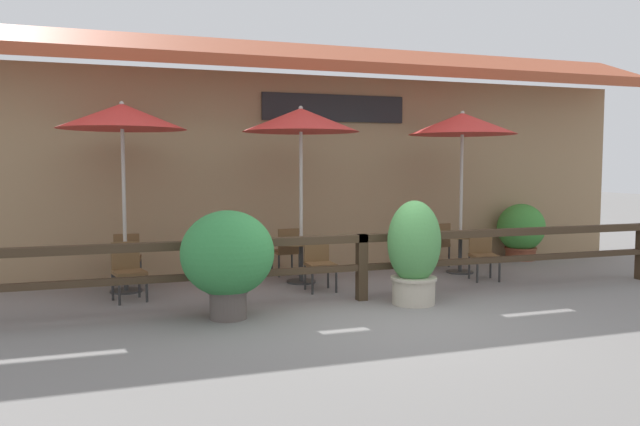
{
  "coord_description": "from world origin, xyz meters",
  "views": [
    {
      "loc": [
        -3.41,
        -7.11,
        1.94
      ],
      "look_at": [
        -0.46,
        1.57,
        1.23
      ],
      "focal_mm": 35.0,
      "sensor_mm": 36.0,
      "label": 1
    }
  ],
  "objects": [
    {
      "name": "dining_table_near",
      "position": [
        -3.19,
        2.76,
        0.56
      ],
      "size": [
        0.88,
        0.88,
        0.7
      ],
      "color": "brown",
      "rests_on": "ground"
    },
    {
      "name": "potted_plant_small_flowering",
      "position": [
        0.59,
        0.59,
        0.74
      ],
      "size": [
        0.76,
        0.68,
        1.45
      ],
      "color": "#B7AD99",
      "rests_on": "ground"
    },
    {
      "name": "potted_plant_broad_leaf",
      "position": [
        4.56,
        3.55,
        0.61
      ],
      "size": [
        0.99,
        0.89,
        1.15
      ],
      "color": "brown",
      "rests_on": "ground"
    },
    {
      "name": "patio_umbrella_near",
      "position": [
        -3.19,
        2.76,
        2.66
      ],
      "size": [
        1.9,
        1.9,
        2.89
      ],
      "color": "#B7B2A8",
      "rests_on": "ground"
    },
    {
      "name": "chair_middle_streetside",
      "position": [
        -0.35,
        1.91,
        0.46
      ],
      "size": [
        0.42,
        0.42,
        0.84
      ],
      "rotation": [
        0.0,
        0.0,
        -0.01
      ],
      "color": "brown",
      "rests_on": "ground"
    },
    {
      "name": "dining_table_far",
      "position": [
        2.56,
        2.59,
        0.56
      ],
      "size": [
        0.88,
        0.88,
        0.7
      ],
      "color": "brown",
      "rests_on": "ground"
    },
    {
      "name": "building_facade",
      "position": [
        0.0,
        4.1,
        2.17
      ],
      "size": [
        14.28,
        1.49,
        4.23
      ],
      "color": "#997A56",
      "rests_on": "ground"
    },
    {
      "name": "chair_middle_wallside",
      "position": [
        -0.47,
        3.33,
        0.46
      ],
      "size": [
        0.45,
        0.45,
        0.84
      ],
      "rotation": [
        0.0,
        0.0,
        3.21
      ],
      "color": "brown",
      "rests_on": "ground"
    },
    {
      "name": "potted_plant_corner_fern",
      "position": [
        -2.01,
        0.6,
        0.79
      ],
      "size": [
        1.18,
        1.06,
        1.37
      ],
      "color": "#564C47",
      "rests_on": "ground"
    },
    {
      "name": "chair_far_wallside",
      "position": [
        2.49,
        3.31,
        0.46
      ],
      "size": [
        0.48,
        0.48,
        0.84
      ],
      "rotation": [
        0.0,
        0.0,
        3.28
      ],
      "color": "brown",
      "rests_on": "ground"
    },
    {
      "name": "ground_plane",
      "position": [
        0.0,
        0.0,
        0.0
      ],
      "size": [
        60.0,
        60.0,
        0.0
      ],
      "primitive_type": "plane",
      "color": "slate"
    },
    {
      "name": "patio_railing",
      "position": [
        0.0,
        1.05,
        0.7
      ],
      "size": [
        10.4,
        0.14,
        0.95
      ],
      "color": "#3D2D1E",
      "rests_on": "ground"
    },
    {
      "name": "patio_umbrella_middle",
      "position": [
        -0.43,
        2.62,
        2.66
      ],
      "size": [
        1.9,
        1.9,
        2.89
      ],
      "color": "#B7B2A8",
      "rests_on": "ground"
    },
    {
      "name": "patio_umbrella_far",
      "position": [
        2.56,
        2.59,
        2.66
      ],
      "size": [
        1.9,
        1.9,
        2.89
      ],
      "color": "#B7B2A8",
      "rests_on": "ground"
    },
    {
      "name": "chair_near_streetside",
      "position": [
        -3.17,
        2.11,
        0.46
      ],
      "size": [
        0.5,
        0.5,
        0.84
      ],
      "rotation": [
        0.0,
        0.0,
        0.22
      ],
      "color": "brown",
      "rests_on": "ground"
    },
    {
      "name": "chair_near_wallside",
      "position": [
        -3.14,
        3.4,
        0.46
      ],
      "size": [
        0.46,
        0.46,
        0.84
      ],
      "rotation": [
        0.0,
        0.0,
        3.05
      ],
      "color": "brown",
      "rests_on": "ground"
    },
    {
      "name": "chair_far_streetside",
      "position": [
        2.55,
        1.87,
        0.46
      ],
      "size": [
        0.5,
        0.5,
        0.84
      ],
      "rotation": [
        0.0,
        0.0,
        -0.21
      ],
      "color": "brown",
      "rests_on": "ground"
    },
    {
      "name": "dining_table_middle",
      "position": [
        -0.43,
        2.62,
        0.56
      ],
      "size": [
        0.88,
        0.88,
        0.7
      ],
      "color": "brown",
      "rests_on": "ground"
    }
  ]
}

